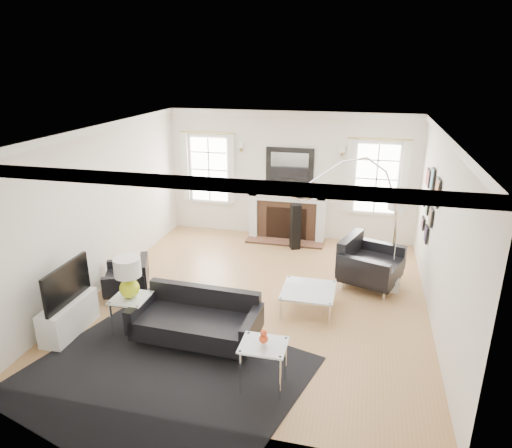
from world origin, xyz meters
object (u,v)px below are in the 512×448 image
(armchair_left, at_px, (129,279))
(gourd_lamp, at_px, (128,275))
(armchair_right, at_px, (368,264))
(arc_floor_lamp, at_px, (352,224))
(fireplace, at_px, (287,215))
(sofa, at_px, (197,320))
(coffee_table, at_px, (308,291))

(armchair_left, height_order, gourd_lamp, gourd_lamp)
(armchair_left, xyz_separation_m, gourd_lamp, (0.59, -1.01, 0.62))
(armchair_right, bearing_deg, arc_floor_lamp, -114.86)
(fireplace, bearing_deg, gourd_lamp, -110.20)
(armchair_left, height_order, armchair_right, armchair_right)
(armchair_left, distance_m, armchair_right, 4.14)
(gourd_lamp, bearing_deg, sofa, 0.73)
(coffee_table, bearing_deg, armchair_left, -176.32)
(armchair_right, height_order, gourd_lamp, gourd_lamp)
(sofa, distance_m, armchair_left, 1.88)
(gourd_lamp, bearing_deg, fireplace, 69.80)
(armchair_right, relative_size, arc_floor_lamp, 0.52)
(fireplace, relative_size, coffee_table, 2.05)
(fireplace, relative_size, gourd_lamp, 2.78)
(sofa, height_order, coffee_table, sofa)
(sofa, relative_size, gourd_lamp, 2.97)
(fireplace, relative_size, armchair_right, 1.31)
(sofa, distance_m, gourd_lamp, 1.17)
(armchair_right, distance_m, gourd_lamp, 4.10)
(coffee_table, bearing_deg, sofa, -140.10)
(armchair_left, xyz_separation_m, armchair_right, (3.92, 1.33, 0.10))
(fireplace, bearing_deg, armchair_right, -47.09)
(coffee_table, xyz_separation_m, gourd_lamp, (-2.43, -1.20, 0.57))
(coffee_table, height_order, arc_floor_lamp, arc_floor_lamp)
(armchair_right, relative_size, coffee_table, 1.56)
(fireplace, height_order, gourd_lamp, gourd_lamp)
(armchair_right, bearing_deg, armchair_left, -161.30)
(sofa, height_order, armchair_left, sofa)
(fireplace, distance_m, armchair_right, 2.61)
(coffee_table, distance_m, gourd_lamp, 2.78)
(armchair_left, relative_size, coffee_table, 1.20)
(armchair_left, bearing_deg, armchair_right, 18.70)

